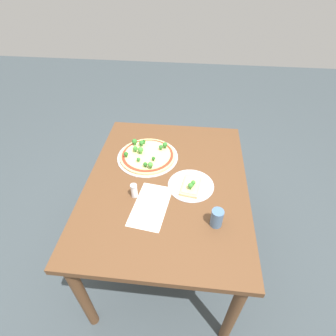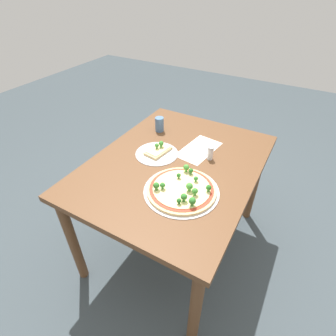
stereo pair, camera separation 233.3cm
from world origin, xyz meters
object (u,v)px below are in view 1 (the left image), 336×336
object	(u,v)px
dining_table	(167,192)
drinking_cup	(217,218)
pizza_tray_whole	(147,155)
condiment_shaker	(134,191)
pizza_tray_slice	(191,186)

from	to	relation	value
dining_table	drinking_cup	distance (m)	0.42
pizza_tray_whole	condiment_shaker	world-z (taller)	condiment_shaker
pizza_tray_whole	condiment_shaker	distance (m)	0.35
drinking_cup	condiment_shaker	world-z (taller)	drinking_cup
pizza_tray_slice	condiment_shaker	bearing A→B (deg)	108.38
dining_table	drinking_cup	size ratio (longest dim) A/B	11.93
pizza_tray_whole	pizza_tray_slice	world-z (taller)	pizza_tray_whole
pizza_tray_slice	dining_table	bearing A→B (deg)	77.48
pizza_tray_slice	drinking_cup	distance (m)	0.28
drinking_cup	condiment_shaker	bearing A→B (deg)	71.94
pizza_tray_whole	condiment_shaker	bearing A→B (deg)	177.64
pizza_tray_whole	drinking_cup	xyz separation A→B (m)	(-0.49, -0.43, 0.04)
dining_table	pizza_tray_whole	world-z (taller)	pizza_tray_whole
dining_table	condiment_shaker	bearing A→B (deg)	129.25
condiment_shaker	pizza_tray_whole	bearing A→B (deg)	-2.36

